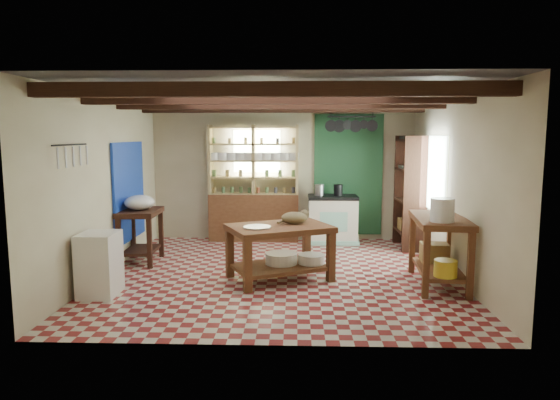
{
  "coord_description": "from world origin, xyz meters",
  "views": [
    {
      "loc": [
        0.26,
        -7.09,
        2.03
      ],
      "look_at": [
        0.02,
        0.3,
        1.05
      ],
      "focal_mm": 32.0,
      "sensor_mm": 36.0,
      "label": 1
    }
  ],
  "objects_px": {
    "stove": "(332,219)",
    "white_cabinet": "(99,264)",
    "cat": "(294,218)",
    "work_table": "(279,252)",
    "prep_table": "(141,236)",
    "right_counter": "(439,251)"
  },
  "relations": [
    {
      "from": "work_table",
      "to": "cat",
      "type": "relative_size",
      "value": 3.66
    },
    {
      "from": "work_table",
      "to": "stove",
      "type": "bearing_deg",
      "value": 44.55
    },
    {
      "from": "work_table",
      "to": "prep_table",
      "type": "distance_m",
      "value": 2.39
    },
    {
      "from": "work_table",
      "to": "prep_table",
      "type": "xyz_separation_m",
      "value": [
        -2.23,
        0.86,
        0.04
      ]
    },
    {
      "from": "stove",
      "to": "white_cabinet",
      "type": "relative_size",
      "value": 1.14
    },
    {
      "from": "prep_table",
      "to": "work_table",
      "type": "bearing_deg",
      "value": -22.75
    },
    {
      "from": "stove",
      "to": "cat",
      "type": "distance_m",
      "value": 2.42
    },
    {
      "from": "stove",
      "to": "right_counter",
      "type": "bearing_deg",
      "value": -64.77
    },
    {
      "from": "work_table",
      "to": "prep_table",
      "type": "height_order",
      "value": "prep_table"
    },
    {
      "from": "work_table",
      "to": "stove",
      "type": "distance_m",
      "value": 2.59
    },
    {
      "from": "stove",
      "to": "white_cabinet",
      "type": "distance_m",
      "value": 4.49
    },
    {
      "from": "right_counter",
      "to": "stove",
      "type": "bearing_deg",
      "value": 120.11
    },
    {
      "from": "work_table",
      "to": "stove",
      "type": "xyz_separation_m",
      "value": [
        0.91,
        2.43,
        0.06
      ]
    },
    {
      "from": "cat",
      "to": "right_counter",
      "type": "bearing_deg",
      "value": -44.92
    },
    {
      "from": "stove",
      "to": "right_counter",
      "type": "distance_m",
      "value": 2.9
    },
    {
      "from": "work_table",
      "to": "stove",
      "type": "relative_size",
      "value": 1.49
    },
    {
      "from": "work_table",
      "to": "right_counter",
      "type": "height_order",
      "value": "right_counter"
    },
    {
      "from": "white_cabinet",
      "to": "cat",
      "type": "distance_m",
      "value": 2.66
    },
    {
      "from": "work_table",
      "to": "right_counter",
      "type": "bearing_deg",
      "value": -30.04
    },
    {
      "from": "work_table",
      "to": "white_cabinet",
      "type": "height_order",
      "value": "white_cabinet"
    },
    {
      "from": "stove",
      "to": "prep_table",
      "type": "bearing_deg",
      "value": -153.57
    },
    {
      "from": "white_cabinet",
      "to": "right_counter",
      "type": "bearing_deg",
      "value": 6.83
    }
  ]
}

